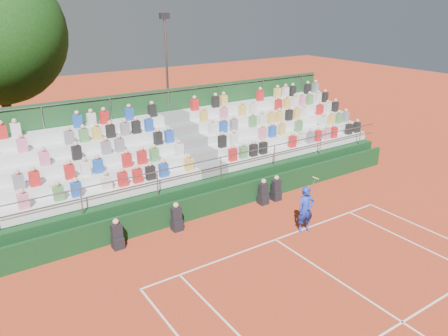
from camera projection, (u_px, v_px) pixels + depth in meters
ground at (275, 240)px, 16.49m from camera, size 90.00×90.00×0.00m
courtside_wall at (228, 198)px, 18.80m from camera, size 20.00×0.15×1.00m
line_officials at (214, 208)px, 17.94m from camera, size 7.89×0.40×1.19m
grandstand at (191, 164)px, 21.11m from camera, size 20.00×5.20×4.40m
tennis_player at (306, 209)px, 16.82m from camera, size 0.90×0.56×2.22m
floodlight_mast at (167, 68)px, 27.06m from camera, size 0.60×0.25×7.84m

